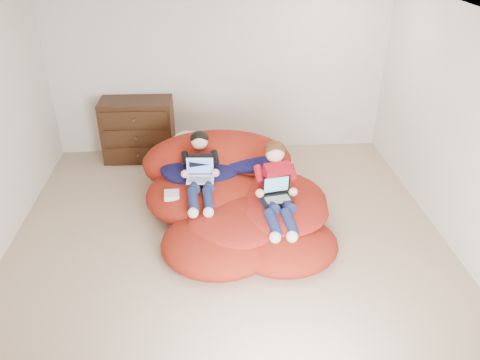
% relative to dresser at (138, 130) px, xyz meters
% --- Properties ---
extents(room_shell, '(5.10, 5.10, 2.77)m').
position_rel_dresser_xyz_m(room_shell, '(1.24, -2.22, -0.25)').
color(room_shell, tan).
rests_on(room_shell, ground).
extents(dresser, '(1.06, 0.60, 0.94)m').
position_rel_dresser_xyz_m(dresser, '(0.00, 0.00, 0.00)').
color(dresser, '#331D0E').
rests_on(dresser, ground).
extents(beanbag_pile, '(2.33, 2.45, 0.92)m').
position_rel_dresser_xyz_m(beanbag_pile, '(1.34, -1.69, -0.20)').
color(beanbag_pile, '#A32212').
rests_on(beanbag_pile, ground).
extents(cream_pillow, '(0.41, 0.26, 0.26)m').
position_rel_dresser_xyz_m(cream_pillow, '(0.77, -0.76, 0.15)').
color(cream_pillow, beige).
rests_on(cream_pillow, beanbag_pile).
extents(older_boy, '(0.33, 1.14, 0.61)m').
position_rel_dresser_xyz_m(older_boy, '(0.94, -1.59, 0.17)').
color(older_boy, black).
rests_on(older_boy, beanbag_pile).
extents(younger_boy, '(0.39, 1.02, 0.77)m').
position_rel_dresser_xyz_m(younger_boy, '(1.80, -2.06, 0.18)').
color(younger_boy, '#B10F1D').
rests_on(younger_boy, beanbag_pile).
extents(laptop_white, '(0.33, 0.28, 0.23)m').
position_rel_dresser_xyz_m(laptop_white, '(0.94, -1.70, 0.16)').
color(laptop_white, white).
rests_on(laptop_white, older_boy).
extents(laptop_black, '(0.36, 0.31, 0.24)m').
position_rel_dresser_xyz_m(laptop_black, '(1.80, -2.11, 0.10)').
color(laptop_black, black).
rests_on(laptop_black, younger_boy).
extents(power_adapter, '(0.18, 0.18, 0.07)m').
position_rel_dresser_xyz_m(power_adapter, '(0.60, -1.84, -0.05)').
color(power_adapter, white).
rests_on(power_adapter, beanbag_pile).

